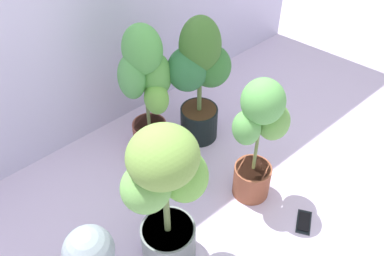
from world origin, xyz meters
TOP-DOWN VIEW (x-y plane):
  - ground_plane at (0.00, 0.00)m, footprint 8.00×8.00m
  - potted_plant_front_left at (-0.30, -0.11)m, footprint 0.44×0.32m
  - potted_plant_front_right at (0.26, -0.11)m, footprint 0.32×0.23m
  - potted_plant_back_center at (0.07, 0.52)m, footprint 0.31×0.30m
  - potted_plant_back_right at (0.33, 0.40)m, footprint 0.43×0.33m
  - cell_phone at (0.31, -0.42)m, footprint 0.16×0.14m
  - floor_fan at (-0.64, -0.01)m, footprint 0.30×0.30m
  - nutrient_bottle at (0.04, 0.14)m, footprint 0.08×0.08m

SIDE VIEW (x-z plane):
  - ground_plane at x=0.00m, z-range 0.00..0.00m
  - cell_phone at x=0.31m, z-range 0.00..0.01m
  - nutrient_bottle at x=0.04m, z-range -0.01..0.23m
  - floor_fan at x=-0.64m, z-range 0.06..0.43m
  - potted_plant_front_right at x=0.26m, z-range 0.05..0.79m
  - potted_plant_back_right at x=0.33m, z-range 0.05..0.86m
  - potted_plant_back_center at x=0.07m, z-range 0.05..0.86m
  - potted_plant_front_left at x=-0.30m, z-range 0.07..0.86m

